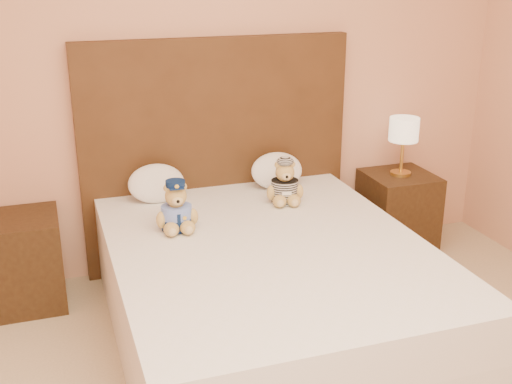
{
  "coord_description": "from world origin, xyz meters",
  "views": [
    {
      "loc": [
        -1.04,
        -1.66,
        1.94
      ],
      "look_at": [
        0.01,
        1.45,
        0.75
      ],
      "focal_mm": 45.0,
      "sensor_mm": 36.0,
      "label": 1
    }
  ],
  "objects_px": {
    "lamp": "(404,132)",
    "nightstand_left": "(23,261)",
    "teddy_prisoner": "(285,182)",
    "pillow_left": "(156,182)",
    "pillow_right": "(277,169)",
    "teddy_police": "(176,206)",
    "bed": "(269,291)",
    "nightstand_right": "(397,211)"
  },
  "relations": [
    {
      "from": "pillow_left",
      "to": "pillow_right",
      "type": "bearing_deg",
      "value": 0.0
    },
    {
      "from": "nightstand_right",
      "to": "teddy_police",
      "type": "distance_m",
      "value": 1.77
    },
    {
      "from": "nightstand_left",
      "to": "teddy_prisoner",
      "type": "bearing_deg",
      "value": -9.18
    },
    {
      "from": "nightstand_left",
      "to": "pillow_left",
      "type": "distance_m",
      "value": 0.91
    },
    {
      "from": "nightstand_right",
      "to": "pillow_right",
      "type": "height_order",
      "value": "pillow_right"
    },
    {
      "from": "pillow_right",
      "to": "lamp",
      "type": "bearing_deg",
      "value": -1.91
    },
    {
      "from": "teddy_prisoner",
      "to": "pillow_left",
      "type": "height_order",
      "value": "teddy_prisoner"
    },
    {
      "from": "nightstand_left",
      "to": "lamp",
      "type": "relative_size",
      "value": 1.38
    },
    {
      "from": "nightstand_left",
      "to": "lamp",
      "type": "height_order",
      "value": "lamp"
    },
    {
      "from": "nightstand_right",
      "to": "lamp",
      "type": "xyz_separation_m",
      "value": [
        -0.0,
        0.0,
        0.57
      ]
    },
    {
      "from": "pillow_left",
      "to": "nightstand_left",
      "type": "bearing_deg",
      "value": -177.9
    },
    {
      "from": "teddy_police",
      "to": "pillow_left",
      "type": "bearing_deg",
      "value": 94.91
    },
    {
      "from": "bed",
      "to": "teddy_prisoner",
      "type": "xyz_separation_m",
      "value": [
        0.3,
        0.55,
        0.41
      ]
    },
    {
      "from": "lamp",
      "to": "nightstand_right",
      "type": "bearing_deg",
      "value": 0.0
    },
    {
      "from": "teddy_prisoner",
      "to": "pillow_right",
      "type": "distance_m",
      "value": 0.29
    },
    {
      "from": "bed",
      "to": "lamp",
      "type": "bearing_deg",
      "value": 32.62
    },
    {
      "from": "pillow_left",
      "to": "pillow_right",
      "type": "distance_m",
      "value": 0.78
    },
    {
      "from": "nightstand_left",
      "to": "pillow_right",
      "type": "bearing_deg",
      "value": 1.07
    },
    {
      "from": "nightstand_left",
      "to": "pillow_left",
      "type": "height_order",
      "value": "pillow_left"
    },
    {
      "from": "lamp",
      "to": "pillow_left",
      "type": "bearing_deg",
      "value": 178.98
    },
    {
      "from": "lamp",
      "to": "nightstand_left",
      "type": "bearing_deg",
      "value": 180.0
    },
    {
      "from": "pillow_left",
      "to": "bed",
      "type": "bearing_deg",
      "value": -62.43
    },
    {
      "from": "pillow_left",
      "to": "teddy_police",
      "type": "bearing_deg",
      "value": -87.46
    },
    {
      "from": "teddy_police",
      "to": "bed",
      "type": "bearing_deg",
      "value": -37.48
    },
    {
      "from": "lamp",
      "to": "teddy_police",
      "type": "relative_size",
      "value": 1.43
    },
    {
      "from": "teddy_police",
      "to": "teddy_prisoner",
      "type": "relative_size",
      "value": 1.05
    },
    {
      "from": "lamp",
      "to": "pillow_left",
      "type": "relative_size",
      "value": 1.16
    },
    {
      "from": "bed",
      "to": "pillow_left",
      "type": "distance_m",
      "value": 1.02
    },
    {
      "from": "teddy_police",
      "to": "nightstand_left",
      "type": "bearing_deg",
      "value": 153.8
    },
    {
      "from": "lamp",
      "to": "teddy_prisoner",
      "type": "bearing_deg",
      "value": -165.3
    },
    {
      "from": "nightstand_right",
      "to": "pillow_right",
      "type": "relative_size",
      "value": 1.59
    },
    {
      "from": "bed",
      "to": "lamp",
      "type": "relative_size",
      "value": 5.0
    },
    {
      "from": "pillow_left",
      "to": "pillow_right",
      "type": "relative_size",
      "value": 1.0
    },
    {
      "from": "teddy_prisoner",
      "to": "pillow_left",
      "type": "distance_m",
      "value": 0.78
    },
    {
      "from": "pillow_right",
      "to": "teddy_prisoner",
      "type": "bearing_deg",
      "value": -100.79
    },
    {
      "from": "bed",
      "to": "nightstand_right",
      "type": "relative_size",
      "value": 3.64
    },
    {
      "from": "pillow_left",
      "to": "pillow_right",
      "type": "xyz_separation_m",
      "value": [
        0.78,
        0.0,
        0.0
      ]
    },
    {
      "from": "bed",
      "to": "nightstand_left",
      "type": "xyz_separation_m",
      "value": [
        -1.25,
        0.8,
        -0.0
      ]
    },
    {
      "from": "bed",
      "to": "teddy_prisoner",
      "type": "distance_m",
      "value": 0.75
    },
    {
      "from": "lamp",
      "to": "teddy_police",
      "type": "bearing_deg",
      "value": -164.64
    },
    {
      "from": "teddy_police",
      "to": "teddy_prisoner",
      "type": "bearing_deg",
      "value": 18.59
    },
    {
      "from": "bed",
      "to": "teddy_prisoner",
      "type": "height_order",
      "value": "teddy_prisoner"
    }
  ]
}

